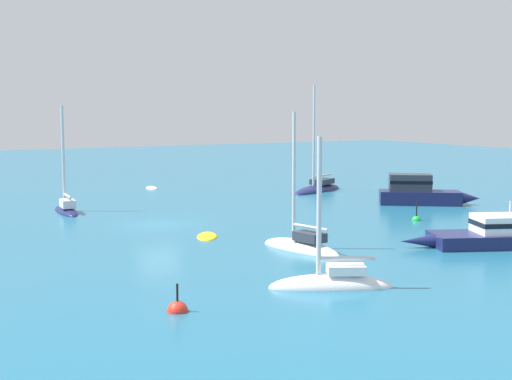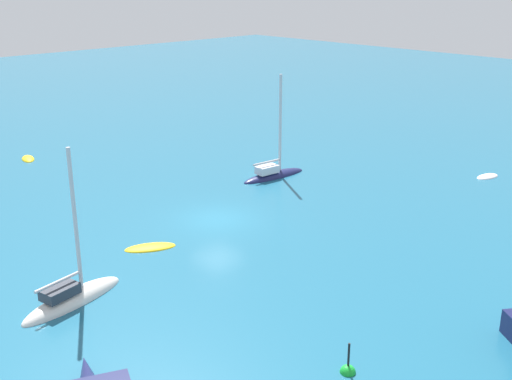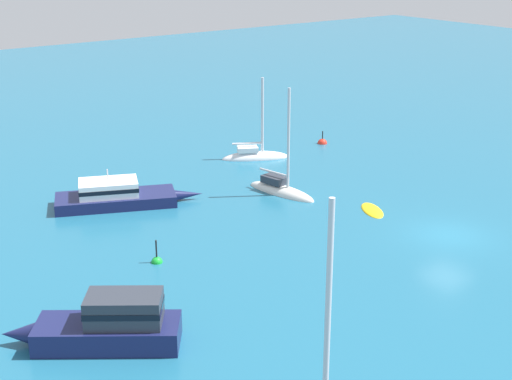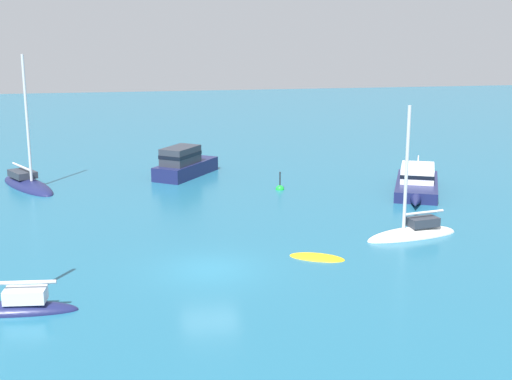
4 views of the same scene
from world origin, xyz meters
name	(u,v)px [view 3 (image 3 of 4)]	position (x,y,z in m)	size (l,w,h in m)	color
ground_plane	(449,235)	(0.00, 0.00, 0.00)	(160.00, 160.00, 0.00)	#1E607F
tender	(372,211)	(0.69, -5.03, 0.00)	(2.16, 2.79, 0.33)	yellow
sloop	(281,191)	(3.02, -10.61, 0.15)	(2.20, 5.21, 7.14)	silver
yacht_1	(255,157)	(-0.06, -17.48, 0.14)	(4.84, 3.36, 6.33)	white
powerboat	(116,195)	(12.19, -14.62, 0.64)	(8.54, 5.11, 2.25)	#191E4C
launch	(108,325)	(19.44, -0.57, 0.86)	(6.50, 5.26, 2.14)	#191E4C
channel_buoy	(157,262)	(14.20, -6.17, 0.02)	(0.56, 0.56, 1.44)	green
mooring_buoy	(322,143)	(-6.54, -17.65, 0.01)	(0.73, 0.73, 1.33)	red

